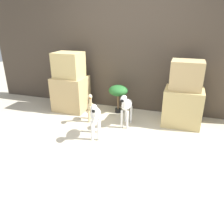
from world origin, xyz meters
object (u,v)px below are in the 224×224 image
Objects in this scene: zebra_right at (126,105)px; zebra_left at (95,115)px; potted_palm_front at (118,91)px; giraffe_figurine at (91,106)px.

zebra_left is at bearing -121.85° from zebra_right.
zebra_left is 1.09× the size of potted_palm_front.
zebra_left reaches higher than potted_palm_front.
zebra_left is at bearing -59.65° from giraffe_figurine.
zebra_left is 1.12m from potted_palm_front.
zebra_right is at bearing 0.89° from giraffe_figurine.
zebra_left reaches higher than giraffe_figurine.
zebra_right reaches higher than potted_palm_front.
zebra_right is 1.00× the size of zebra_left.
zebra_left is 1.09× the size of giraffe_figurine.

